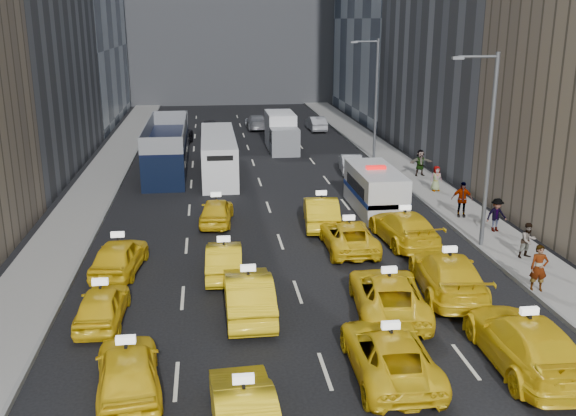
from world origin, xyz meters
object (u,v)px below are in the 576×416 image
Objects in this scene: box_truck at (281,132)px; pedestrian_0 at (539,268)px; city_bus at (219,155)px; nypd_van at (375,190)px; double_decker at (167,148)px.

box_truck reaches higher than pedestrian_0.
city_bus is at bearing -115.89° from box_truck.
nypd_van is 0.51× the size of double_decker.
double_decker is 1.09× the size of city_bus.
box_truck is at bearing 64.31° from city_bus.
double_decker reaches higher than box_truck.
double_decker is at bearing 134.65° from pedestrian_0.
box_truck is at bearing 44.06° from double_decker.
nypd_van is 12.47m from pedestrian_0.
nypd_van is at bearing -41.99° from city_bus.
double_decker is 6.44× the size of pedestrian_0.
nypd_van reaches higher than pedestrian_0.
double_decker reaches higher than nypd_van.
nypd_van is 16.44m from double_decker.
box_truck reaches higher than city_bus.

